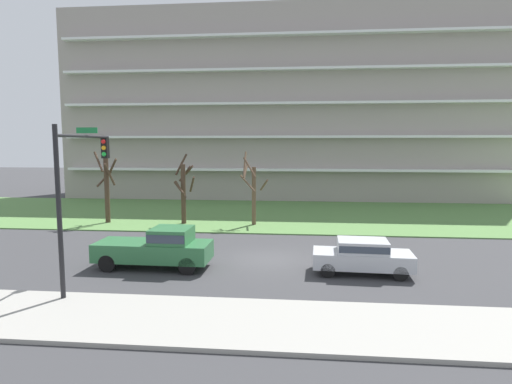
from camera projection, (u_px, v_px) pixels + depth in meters
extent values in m
plane|color=#38383A|center=(267.00, 259.00, 21.82)|extent=(160.00, 160.00, 0.00)
cube|color=#99968E|center=(249.00, 323.00, 13.90)|extent=(80.00, 4.00, 0.15)
cube|color=#547F42|center=(279.00, 214.00, 35.66)|extent=(80.00, 16.00, 0.08)
cube|color=#9E938C|center=(285.00, 108.00, 47.57)|extent=(46.60, 10.31, 19.70)
cube|color=white|center=(283.00, 170.00, 42.76)|extent=(44.74, 0.90, 0.24)
cube|color=white|center=(283.00, 137.00, 42.39)|extent=(44.74, 0.90, 0.24)
cube|color=white|center=(283.00, 103.00, 42.03)|extent=(44.74, 0.90, 0.24)
cube|color=white|center=(284.00, 69.00, 41.66)|extent=(44.74, 0.90, 0.24)
cube|color=white|center=(284.00, 34.00, 41.29)|extent=(44.74, 0.90, 0.24)
cylinder|color=#423023|center=(107.00, 185.00, 31.40)|extent=(0.36, 0.36, 5.75)
cylinder|color=#423023|center=(98.00, 162.00, 30.81)|extent=(1.07, 0.89, 1.46)
cylinder|color=#423023|center=(110.00, 175.00, 31.10)|extent=(0.58, 0.89, 1.67)
cylinder|color=#423023|center=(112.00, 167.00, 31.65)|extent=(1.04, 0.79, 1.28)
cylinder|color=#423023|center=(104.00, 179.00, 31.77)|extent=(0.96, 0.93, 1.15)
cylinder|color=#423023|center=(183.00, 195.00, 31.08)|extent=(0.34, 0.34, 4.40)
cylinder|color=#423023|center=(185.00, 174.00, 31.32)|extent=(0.97, 0.25, 1.19)
cylinder|color=#423023|center=(179.00, 188.00, 30.66)|extent=(0.94, 0.61, 0.91)
cylinder|color=#423023|center=(181.00, 165.00, 31.20)|extent=(0.90, 0.64, 1.58)
cylinder|color=#423023|center=(181.00, 189.00, 30.65)|extent=(0.96, 0.37, 1.27)
cylinder|color=#423023|center=(189.00, 170.00, 31.19)|extent=(0.86, 0.91, 0.76)
cylinder|color=#423023|center=(192.00, 184.00, 31.22)|extent=(0.75, 1.33, 1.26)
cylinder|color=brown|center=(254.00, 196.00, 30.65)|extent=(0.30, 0.30, 4.23)
cylinder|color=brown|center=(245.00, 172.00, 30.56)|extent=(0.24, 1.32, 1.11)
cylinder|color=brown|center=(250.00, 168.00, 30.00)|extent=(1.05, 0.67, 1.46)
cylinder|color=brown|center=(245.00, 164.00, 30.45)|extent=(0.15, 1.42, 1.83)
cylinder|color=brown|center=(264.00, 185.00, 30.78)|extent=(0.73, 1.52, 0.96)
cylinder|color=brown|center=(248.00, 184.00, 30.02)|extent=(1.27, 0.92, 1.20)
cube|color=#2D6B3D|center=(154.00, 251.00, 20.26)|extent=(5.44, 2.10, 0.85)
cube|color=#2D6B3D|center=(172.00, 235.00, 20.07)|extent=(1.83, 1.87, 0.70)
cube|color=#2D3847|center=(172.00, 235.00, 20.07)|extent=(1.80, 1.91, 0.38)
cylinder|color=black|center=(197.00, 256.00, 20.97)|extent=(0.80, 0.23, 0.80)
cylinder|color=black|center=(187.00, 266.00, 19.21)|extent=(0.80, 0.23, 0.80)
cylinder|color=black|center=(124.00, 254.00, 21.41)|extent=(0.80, 0.23, 0.80)
cylinder|color=black|center=(107.00, 263.00, 19.65)|extent=(0.80, 0.23, 0.80)
cube|color=#B7BABF|center=(362.00, 259.00, 19.33)|extent=(4.48, 2.02, 0.70)
cube|color=#B7BABF|center=(363.00, 246.00, 19.26)|extent=(2.28, 1.76, 0.55)
cube|color=#2D3847|center=(363.00, 246.00, 19.26)|extent=(2.24, 1.80, 0.30)
cylinder|color=black|center=(394.00, 263.00, 19.92)|extent=(0.65, 0.25, 0.64)
cylinder|color=black|center=(400.00, 274.00, 18.36)|extent=(0.65, 0.25, 0.64)
cylinder|color=black|center=(327.00, 261.00, 20.37)|extent=(0.65, 0.25, 0.64)
cylinder|color=black|center=(328.00, 270.00, 18.82)|extent=(0.65, 0.25, 0.64)
cylinder|color=black|center=(59.00, 215.00, 15.62)|extent=(0.18, 0.18, 6.56)
cylinder|color=black|center=(85.00, 136.00, 17.41)|extent=(0.12, 4.27, 0.12)
cube|color=black|center=(105.00, 148.00, 19.28)|extent=(0.28, 0.28, 0.90)
sphere|color=red|center=(103.00, 142.00, 19.10)|extent=(0.20, 0.20, 0.20)
sphere|color=#F2A519|center=(104.00, 148.00, 19.13)|extent=(0.20, 0.20, 0.20)
sphere|color=green|center=(104.00, 154.00, 19.16)|extent=(0.20, 0.20, 0.20)
cube|color=#197238|center=(87.00, 130.00, 17.59)|extent=(0.90, 0.04, 0.24)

